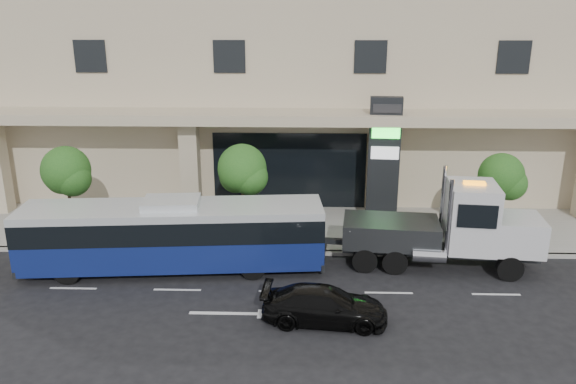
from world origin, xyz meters
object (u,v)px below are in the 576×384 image
black_sedan (325,305)px  signage_pylon (384,159)px  tow_truck (450,229)px  city_bus (173,234)px

black_sedan → signage_pylon: 10.63m
tow_truck → signage_pylon: (-2.06, 5.28, 1.59)m
signage_pylon → tow_truck: bearing=-63.9°
city_bus → black_sedan: size_ratio=2.87×
black_sedan → signage_pylon: (3.14, 9.81, 2.65)m
city_bus → signage_pylon: signage_pylon is taller
city_bus → black_sedan: city_bus is taller
city_bus → tow_truck: 11.20m
black_sedan → signage_pylon: size_ratio=0.69×
tow_truck → black_sedan: bearing=-132.9°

